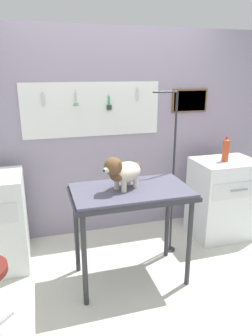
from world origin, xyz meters
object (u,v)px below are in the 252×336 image
Objects in this scene: grooming_table at (131,199)px; grooming_arm at (172,182)px; soda_bottle at (226,150)px; dog at (122,171)px; cabinet_right at (223,198)px.

grooming_arm reaches higher than grooming_table.
soda_bottle is (1.21, 0.46, 0.24)m from grooming_table.
dog is (-0.61, -0.31, 0.27)m from grooming_arm.
grooming_arm reaches higher than soda_bottle.
cabinet_right is at bearing 21.10° from grooming_table.
grooming_arm reaches higher than cabinet_right.
cabinet_right reaches higher than grooming_table.
grooming_arm is at bearing -167.07° from cabinet_right.
cabinet_right is (0.72, 0.17, -0.33)m from grooming_arm.
grooming_arm is (0.53, 0.32, -0.01)m from grooming_table.
cabinet_right is (1.25, 0.48, -0.34)m from grooming_table.
cabinet_right is (1.33, 0.48, -0.60)m from dog.
cabinet_right is at bearing 29.80° from soda_bottle.
grooming_arm is 4.15× the size of dog.
dog reaches higher than soda_bottle.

